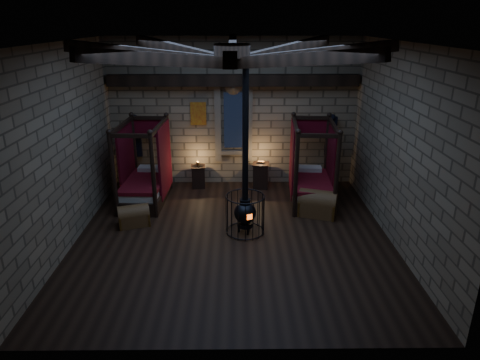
{
  "coord_description": "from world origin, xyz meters",
  "views": [
    {
      "loc": [
        0.07,
        -8.57,
        4.62
      ],
      "look_at": [
        0.16,
        0.6,
        1.16
      ],
      "focal_mm": 32.0,
      "sensor_mm": 36.0,
      "label": 1
    }
  ],
  "objects_px": {
    "trunk_left": "(134,216)",
    "stove": "(245,209)",
    "trunk_right": "(318,204)",
    "bed_right": "(311,182)",
    "bed_left": "(146,182)"
  },
  "relations": [
    {
      "from": "bed_left",
      "to": "bed_right",
      "type": "xyz_separation_m",
      "value": [
        4.43,
        -0.06,
        0.0
      ]
    },
    {
      "from": "bed_right",
      "to": "trunk_left",
      "type": "xyz_separation_m",
      "value": [
        -4.44,
        -1.45,
        -0.3
      ]
    },
    {
      "from": "trunk_right",
      "to": "stove",
      "type": "distance_m",
      "value": 2.07
    },
    {
      "from": "stove",
      "to": "bed_left",
      "type": "bearing_deg",
      "value": 120.79
    },
    {
      "from": "trunk_left",
      "to": "stove",
      "type": "xyz_separation_m",
      "value": [
        2.64,
        -0.39,
        0.35
      ]
    },
    {
      "from": "bed_left",
      "to": "bed_right",
      "type": "distance_m",
      "value": 4.43
    },
    {
      "from": "stove",
      "to": "trunk_left",
      "type": "bearing_deg",
      "value": 148.21
    },
    {
      "from": "bed_right",
      "to": "trunk_left",
      "type": "bearing_deg",
      "value": -157.72
    },
    {
      "from": "trunk_left",
      "to": "trunk_right",
      "type": "distance_m",
      "value": 4.5
    },
    {
      "from": "bed_left",
      "to": "bed_right",
      "type": "relative_size",
      "value": 1.0
    },
    {
      "from": "trunk_left",
      "to": "trunk_right",
      "type": "height_order",
      "value": "trunk_right"
    },
    {
      "from": "bed_right",
      "to": "stove",
      "type": "relative_size",
      "value": 0.53
    },
    {
      "from": "bed_right",
      "to": "trunk_left",
      "type": "relative_size",
      "value": 2.62
    },
    {
      "from": "bed_left",
      "to": "stove",
      "type": "height_order",
      "value": "stove"
    },
    {
      "from": "trunk_right",
      "to": "stove",
      "type": "xyz_separation_m",
      "value": [
        -1.83,
        -0.92,
        0.28
      ]
    }
  ]
}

